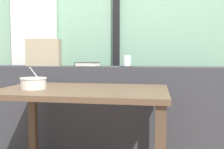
% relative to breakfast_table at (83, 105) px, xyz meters
% --- Properties ---
extents(outdoor_backdrop, '(4.80, 0.08, 2.80)m').
position_rel_breakfast_table_xyz_m(outdoor_backdrop, '(0.00, 1.27, 0.78)').
color(outdoor_backdrop, '#84B293').
rests_on(outdoor_backdrop, ground).
extents(curtain_left_panel, '(0.56, 0.06, 2.50)m').
position_rel_breakfast_table_xyz_m(curtain_left_panel, '(-0.94, 1.17, 0.63)').
color(curtain_left_panel, white).
rests_on(curtain_left_panel, ground).
extents(window_divider_post, '(0.07, 0.05, 2.60)m').
position_rel_breakfast_table_xyz_m(window_divider_post, '(0.05, 1.20, 0.68)').
color(window_divider_post, black).
rests_on(window_divider_post, ground).
extents(dark_console_ledge, '(2.80, 0.30, 0.86)m').
position_rel_breakfast_table_xyz_m(dark_console_ledge, '(0.00, 0.65, -0.19)').
color(dark_console_ledge, '#38383D').
rests_on(dark_console_ledge, ground).
extents(breakfast_table, '(1.16, 0.71, 0.73)m').
position_rel_breakfast_table_xyz_m(breakfast_table, '(0.00, 0.00, 0.00)').
color(breakfast_table, brown).
rests_on(breakfast_table, ground).
extents(coaster_square, '(0.10, 0.10, 0.00)m').
position_rel_breakfast_table_xyz_m(coaster_square, '(0.24, 0.61, 0.24)').
color(coaster_square, black).
rests_on(coaster_square, dark_console_ledge).
extents(juice_glass, '(0.07, 0.07, 0.10)m').
position_rel_breakfast_table_xyz_m(juice_glass, '(0.24, 0.61, 0.29)').
color(juice_glass, white).
rests_on(juice_glass, coaster_square).
extents(closed_book, '(0.23, 0.17, 0.04)m').
position_rel_breakfast_table_xyz_m(closed_book, '(-0.14, 0.63, 0.26)').
color(closed_book, black).
rests_on(closed_book, dark_console_ledge).
extents(throw_pillow, '(0.34, 0.18, 0.26)m').
position_rel_breakfast_table_xyz_m(throw_pillow, '(-0.58, 0.65, 0.37)').
color(throw_pillow, tan).
rests_on(throw_pillow, dark_console_ledge).
extents(soup_bowl, '(0.18, 0.18, 0.15)m').
position_rel_breakfast_table_xyz_m(soup_bowl, '(-0.33, -0.07, 0.15)').
color(soup_bowl, silver).
rests_on(soup_bowl, breakfast_table).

